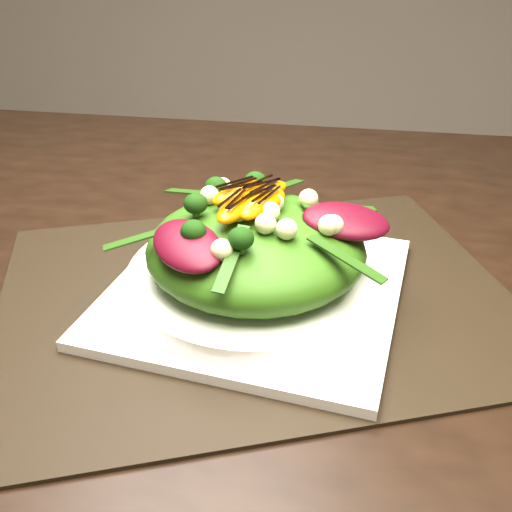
% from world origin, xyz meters
% --- Properties ---
extents(dining_table, '(1.60, 0.90, 0.75)m').
position_xyz_m(dining_table, '(0.00, 0.00, 0.73)').
color(dining_table, black).
rests_on(dining_table, floor).
extents(placemat, '(0.62, 0.55, 0.00)m').
position_xyz_m(placemat, '(0.13, -0.12, 0.75)').
color(placemat, black).
rests_on(placemat, dining_table).
extents(plate_base, '(0.32, 0.32, 0.01)m').
position_xyz_m(plate_base, '(0.13, -0.12, 0.76)').
color(plate_base, white).
rests_on(plate_base, placemat).
extents(salad_bowl, '(0.28, 0.28, 0.02)m').
position_xyz_m(salad_bowl, '(0.13, -0.12, 0.77)').
color(salad_bowl, white).
rests_on(salad_bowl, plate_base).
extents(lettuce_mound, '(0.22, 0.22, 0.07)m').
position_xyz_m(lettuce_mound, '(0.13, -0.12, 0.81)').
color(lettuce_mound, '#335E11').
rests_on(lettuce_mound, salad_bowl).
extents(radicchio_leaf, '(0.09, 0.06, 0.02)m').
position_xyz_m(radicchio_leaf, '(0.22, -0.11, 0.84)').
color(radicchio_leaf, '#400612').
rests_on(radicchio_leaf, lettuce_mound).
extents(orange_segment, '(0.06, 0.06, 0.02)m').
position_xyz_m(orange_segment, '(0.12, -0.11, 0.85)').
color(orange_segment, orange).
rests_on(orange_segment, lettuce_mound).
extents(broccoli_floret, '(0.04, 0.04, 0.03)m').
position_xyz_m(broccoli_floret, '(0.06, -0.09, 0.85)').
color(broccoli_floret, black).
rests_on(broccoli_floret, lettuce_mound).
extents(macadamia_nut, '(0.02, 0.02, 0.02)m').
position_xyz_m(macadamia_nut, '(0.16, -0.16, 0.85)').
color(macadamia_nut, '#C8BA8C').
rests_on(macadamia_nut, lettuce_mound).
extents(balsamic_drizzle, '(0.04, 0.03, 0.00)m').
position_xyz_m(balsamic_drizzle, '(0.12, -0.11, 0.86)').
color(balsamic_drizzle, black).
rests_on(balsamic_drizzle, orange_segment).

